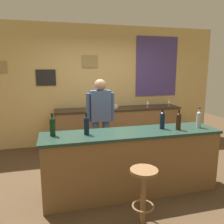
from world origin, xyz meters
TOP-DOWN VIEW (x-y plane):
  - ground_plane at (0.00, 0.00)m, footprint 10.00×10.00m
  - back_wall at (0.04, 2.03)m, footprint 6.00×0.09m
  - bar_counter at (0.00, -0.40)m, footprint 2.56×0.60m
  - side_counter at (0.40, 1.65)m, footprint 2.94×0.56m
  - bartender at (-0.24, 0.63)m, footprint 0.52×0.21m
  - bar_stool at (-0.10, -1.11)m, footprint 0.32×0.32m
  - wine_bottle_a at (-1.09, -0.32)m, footprint 0.07×0.07m
  - wine_bottle_b at (-0.65, -0.38)m, footprint 0.07×0.07m
  - wine_bottle_c at (0.49, -0.36)m, footprint 0.07×0.07m
  - wine_bottle_d at (0.69, -0.48)m, footprint 0.07×0.07m
  - wine_bottle_e at (1.05, -0.44)m, footprint 0.07×0.07m
  - wine_glass_a at (1.10, 1.58)m, footprint 0.07×0.07m
  - wine_glass_b at (1.69, 1.65)m, footprint 0.07×0.07m
  - coffee_mug at (0.32, 1.61)m, footprint 0.12×0.08m

SIDE VIEW (x-z plane):
  - ground_plane at x=0.00m, z-range 0.00..0.00m
  - side_counter at x=0.40m, z-range 0.00..0.90m
  - bar_stool at x=-0.10m, z-range 0.12..0.80m
  - bar_counter at x=0.00m, z-range 0.00..0.92m
  - bartender at x=-0.24m, z-range 0.13..1.75m
  - coffee_mug at x=0.32m, z-range 0.90..1.00m
  - wine_glass_a at x=1.10m, z-range 0.93..1.09m
  - wine_glass_b at x=1.69m, z-range 0.93..1.09m
  - wine_bottle_a at x=-1.09m, z-range 0.90..1.21m
  - wine_bottle_b at x=-0.65m, z-range 0.90..1.21m
  - wine_bottle_c at x=0.49m, z-range 0.90..1.21m
  - wine_bottle_d at x=0.69m, z-range 0.90..1.21m
  - wine_bottle_e at x=1.05m, z-range 0.90..1.21m
  - back_wall at x=0.04m, z-range 0.02..2.82m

